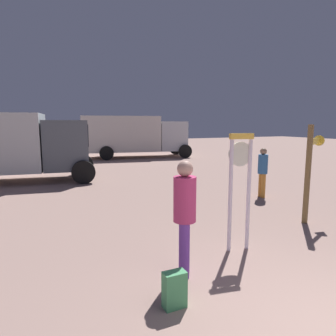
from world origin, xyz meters
name	(u,v)px	position (x,y,z in m)	size (l,w,h in m)	color
standing_clock	(240,179)	(0.42, 2.69, 1.32)	(0.45, 0.17, 2.13)	white
arrow_sign	(313,159)	(3.06, 3.33, 1.49)	(0.95, 0.53, 2.28)	brown
person_near_clock	(185,213)	(-0.93, 2.27, 0.99)	(0.34, 0.34, 1.77)	#6E399F
backpack	(174,290)	(-1.42, 1.61, 0.23)	(0.29, 0.21, 0.47)	#499A61
person_distant	(263,170)	(3.63, 5.58, 0.87)	(0.30, 0.30, 1.56)	orange
box_truck_near	(4,144)	(-3.82, 11.72, 1.51)	(6.63, 3.32, 2.70)	silver
box_truck_far	(133,135)	(3.56, 18.11, 1.56)	(7.57, 3.84, 2.81)	beige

